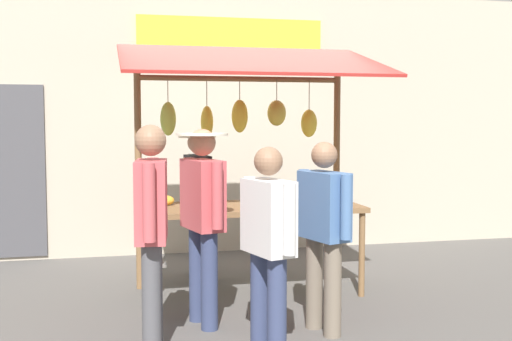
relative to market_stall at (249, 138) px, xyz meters
name	(u,v)px	position (x,y,z in m)	size (l,w,h in m)	color
ground_plane	(249,292)	(0.01, 0.04, -1.55)	(40.00, 40.00, 0.00)	#514F4C
street_backdrop	(209,122)	(0.07, -2.15, 0.15)	(9.00, 0.30, 3.40)	#B2A893
market_stall	(249,138)	(0.00, 0.00, 0.00)	(2.50, 1.46, 2.50)	brown
vendor_with_sunhat	(198,193)	(0.42, -0.71, -0.62)	(0.41, 0.68, 1.59)	#232328
shopper_in_grey_tee	(324,224)	(-0.32, 1.37, -0.66)	(0.34, 0.65, 1.55)	#726656
shopper_in_striped_shirt	(152,221)	(1.07, 1.49, -0.56)	(0.28, 0.71, 1.69)	#4C4C51
shopper_with_shopping_bag	(268,238)	(0.25, 1.78, -0.67)	(0.34, 0.65, 1.54)	navy
shopper_with_ponytail	(203,210)	(0.61, 0.96, -0.57)	(0.43, 0.69, 1.65)	navy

